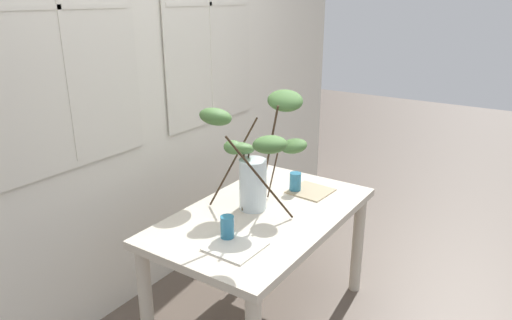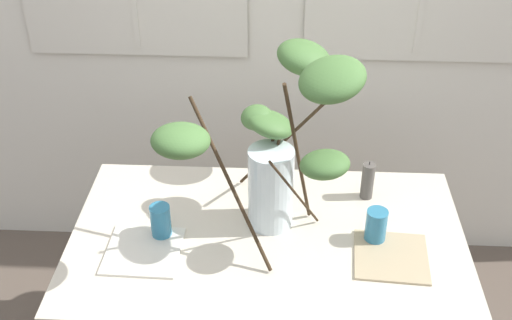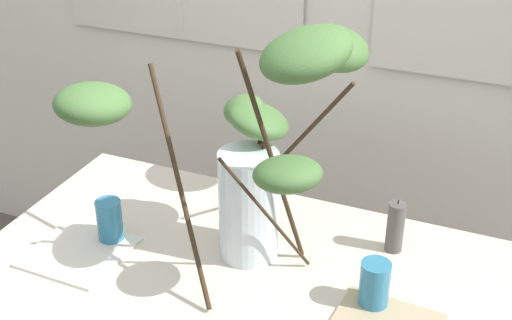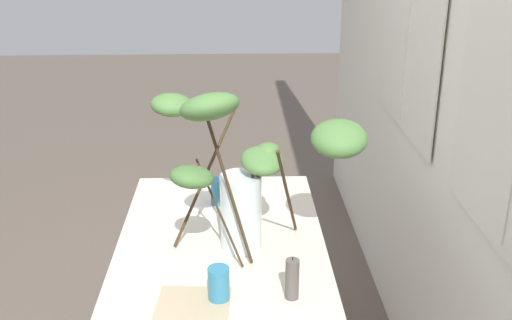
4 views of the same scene
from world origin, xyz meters
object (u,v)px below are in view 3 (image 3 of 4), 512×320
Objects in this scene: vase_with_branches at (261,138)px; drinking_glass_blue_left at (110,221)px; dining_table at (235,302)px; drinking_glass_blue_right at (375,284)px; plate_square_left at (79,252)px; pillar_candle at (395,227)px.

drinking_glass_blue_left is at bearing -164.55° from vase_with_branches.
drinking_glass_blue_right is (0.36, 0.00, 0.17)m from dining_table.
plate_square_left reaches higher than dining_table.
dining_table is 1.59× the size of vase_with_branches.
plate_square_left is (-0.05, -0.08, -0.06)m from drinking_glass_blue_left.
vase_with_branches is 0.49m from drinking_glass_blue_left.
drinking_glass_blue_right is (0.33, -0.09, -0.28)m from vase_with_branches.
plate_square_left is (-0.41, -0.10, 0.11)m from dining_table.
drinking_glass_blue_left is 0.76m from pillar_candle.
drinking_glass_blue_right reaches higher than dining_table.
pillar_candle reaches higher than plate_square_left.
drinking_glass_blue_right is (0.72, 0.02, -0.00)m from drinking_glass_blue_left.
vase_with_branches is 6.82× the size of drinking_glass_blue_left.
vase_with_branches reaches higher than drinking_glass_blue_left.
pillar_candle is (0.71, 0.26, 0.01)m from drinking_glass_blue_left.
pillar_candle is at bearing 91.65° from drinking_glass_blue_right.
vase_with_branches is 6.97× the size of drinking_glass_blue_right.
drinking_glass_blue_right is at bearing 1.60° from drinking_glass_blue_left.
drinking_glass_blue_left is 0.51× the size of plate_square_left.
drinking_glass_blue_left reaches higher than dining_table.
dining_table is at bearing -179.27° from drinking_glass_blue_right.
dining_table is at bearing 2.47° from drinking_glass_blue_left.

